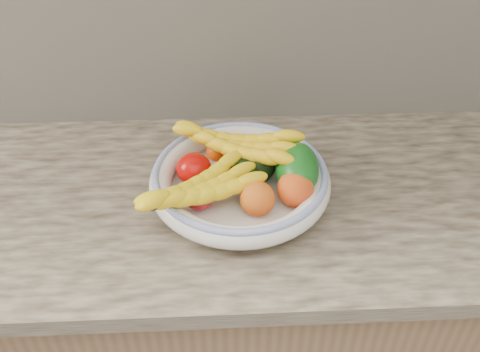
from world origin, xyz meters
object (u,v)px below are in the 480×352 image
at_px(banana_bunch_back, 236,147).
at_px(banana_bunch_front, 199,192).
at_px(fruit_bowl, 240,180).
at_px(green_mango, 297,169).

bearing_deg(banana_bunch_back, banana_bunch_front, -99.22).
bearing_deg(fruit_bowl, banana_bunch_front, -139.10).
bearing_deg(fruit_bowl, banana_bunch_back, 95.52).
bearing_deg(banana_bunch_back, fruit_bowl, -64.31).
height_order(banana_bunch_back, banana_bunch_front, banana_bunch_back).
height_order(fruit_bowl, banana_bunch_back, banana_bunch_back).
bearing_deg(banana_bunch_front, banana_bunch_back, 28.50).
distance_m(fruit_bowl, banana_bunch_back, 0.08).
relative_size(fruit_bowl, banana_bunch_back, 1.27).
xyz_separation_m(green_mango, banana_bunch_back, (-0.13, 0.07, 0.01)).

